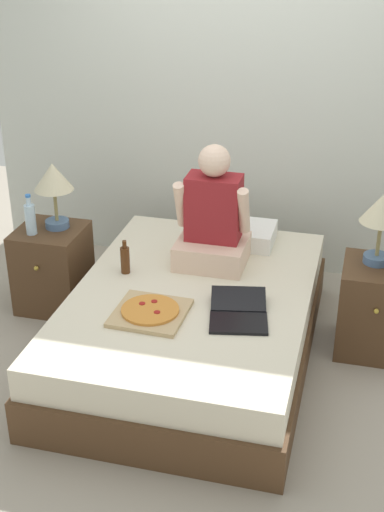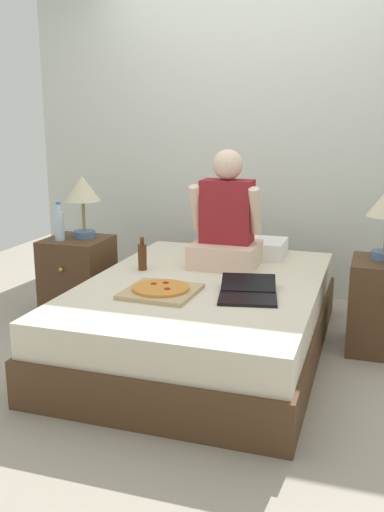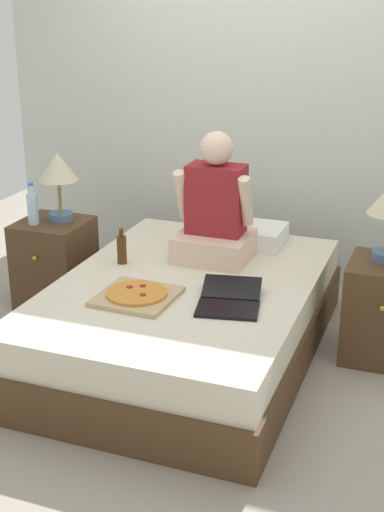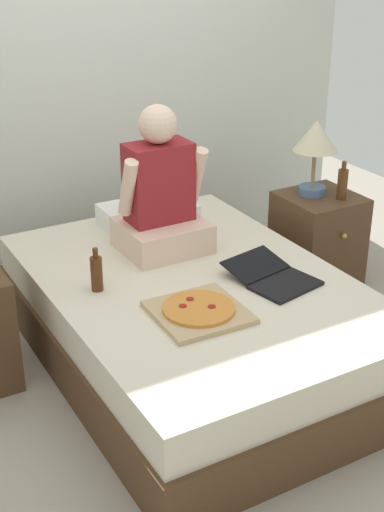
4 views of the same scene
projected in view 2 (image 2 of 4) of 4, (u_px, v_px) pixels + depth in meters
ground_plane at (203, 350)px, 3.62m from camera, size 5.80×5.80×0.00m
wall_back at (254, 141)px, 4.61m from camera, size 3.80×0.12×2.50m
bed at (204, 317)px, 3.57m from camera, size 1.43×2.06×0.46m
nightstand_left at (78, 277)px, 4.21m from camera, size 0.44×0.47×0.58m
lamp_on_left_nightstand at (83, 193)px, 4.10m from camera, size 0.26×0.26×0.45m
water_bottle at (59, 225)px, 4.06m from camera, size 0.07×0.07×0.28m
pillow at (249, 247)px, 4.15m from camera, size 0.52×0.34×0.12m
person_seated at (226, 224)px, 3.82m from camera, size 0.47×0.40×0.78m
laptop at (248, 294)px, 3.20m from camera, size 0.39×0.47×0.07m
pizza_box at (161, 290)px, 3.26m from camera, size 0.41×0.41×0.04m
beer_bottle_on_bed at (142, 256)px, 3.75m from camera, size 0.06×0.06×0.22m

